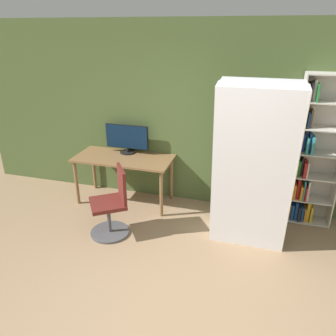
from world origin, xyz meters
TOP-DOWN VIEW (x-y plane):
  - wall_back at (0.00, 2.76)m, footprint 8.00×0.06m
  - desk at (-1.36, 2.38)m, footprint 1.49×0.68m
  - monitor at (-1.38, 2.59)m, footprint 0.70×0.24m
  - office_chair at (-1.17, 1.52)m, footprint 0.61×0.61m
  - bookshelf at (1.29, 2.60)m, footprint 0.61×0.31m
  - mattress_near at (0.56, 1.70)m, footprint 0.91×0.49m
  - mattress_far at (0.56, 1.97)m, footprint 0.91×0.40m

SIDE VIEW (x-z plane):
  - office_chair at x=-1.17m, z-range -0.09..0.84m
  - desk at x=-1.36m, z-range 0.29..1.04m
  - bookshelf at x=1.29m, z-range -0.09..1.97m
  - monitor at x=-1.38m, z-range 0.76..1.21m
  - mattress_far at x=0.56m, z-range 0.00..2.05m
  - mattress_near at x=0.56m, z-range 0.00..2.05m
  - wall_back at x=0.00m, z-range 0.00..2.70m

